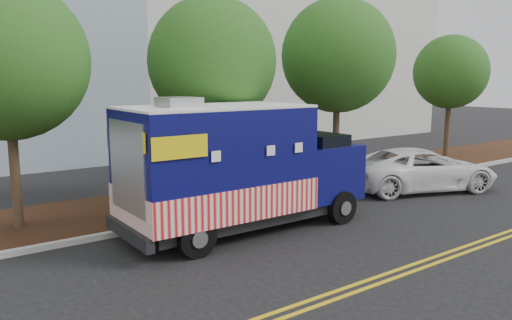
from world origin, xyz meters
TOP-DOWN VIEW (x-y plane):
  - ground at (0.00, 0.00)m, footprint 120.00×120.00m
  - curb at (0.00, 1.40)m, footprint 120.00×0.18m
  - mulch_strip at (0.00, 3.50)m, footprint 120.00×4.00m
  - centerline_near at (0.00, -4.45)m, footprint 120.00×0.10m
  - centerline_far at (0.00, -4.70)m, footprint 120.00×0.10m
  - tree_a at (-5.79, 3.34)m, footprint 4.18×4.18m
  - tree_b at (0.14, 2.99)m, footprint 4.12×4.12m
  - tree_c at (5.92, 3.15)m, footprint 4.42×4.42m
  - tree_d at (14.48, 3.79)m, footprint 3.66×3.66m
  - sign_post at (-1.66, 1.55)m, footprint 0.06×0.06m
  - food_truck at (-1.03, -0.05)m, footprint 6.95×2.70m
  - white_car at (7.32, 0.13)m, footprint 6.13×4.40m

SIDE VIEW (x-z plane):
  - ground at x=0.00m, z-range 0.00..0.00m
  - centerline_near at x=0.00m, z-range 0.00..0.01m
  - centerline_far at x=0.00m, z-range 0.00..0.01m
  - curb at x=0.00m, z-range 0.00..0.15m
  - mulch_strip at x=0.00m, z-range 0.00..0.15m
  - white_car at x=7.32m, z-range 0.00..1.55m
  - sign_post at x=-1.66m, z-range 0.00..2.40m
  - food_truck at x=-1.03m, z-range -0.17..3.48m
  - tree_d at x=14.48m, z-range 1.27..7.51m
  - tree_a at x=-5.79m, z-range 1.23..7.90m
  - tree_b at x=0.14m, z-range 1.27..7.96m
  - tree_c at x=5.92m, z-range 1.37..8.54m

